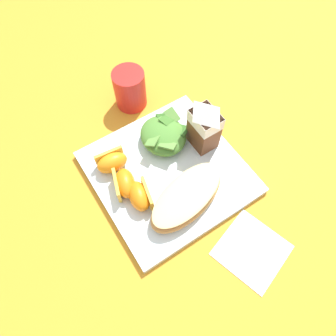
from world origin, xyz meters
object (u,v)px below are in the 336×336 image
object	(u,v)px
milk_carton	(205,125)
orange_wedge_rear	(140,196)
white_plate	(168,172)
green_salad_pile	(163,135)
cheesy_pizza_bread	(187,197)
paper_napkin	(252,250)
orange_wedge_front	(112,162)
orange_wedge_middle	(125,183)
drinking_red_cup	(130,89)

from	to	relation	value
milk_carton	orange_wedge_rear	world-z (taller)	milk_carton
white_plate	milk_carton	bearing A→B (deg)	100.76
green_salad_pile	cheesy_pizza_bread	bearing A→B (deg)	-15.06
milk_carton	paper_napkin	bearing A→B (deg)	-13.26
green_salad_pile	orange_wedge_front	world-z (taller)	green_salad_pile
orange_wedge_front	green_salad_pile	bearing A→B (deg)	88.88
orange_wedge_middle	white_plate	bearing A→B (deg)	82.04
white_plate	orange_wedge_rear	distance (m)	0.09
milk_carton	orange_wedge_front	xyz separation A→B (m)	(-0.05, -0.18, -0.04)
milk_carton	paper_napkin	xyz separation A→B (m)	(0.23, -0.05, -0.07)
orange_wedge_front	orange_wedge_rear	world-z (taller)	same
white_plate	orange_wedge_middle	distance (m)	0.09
cheesy_pizza_bread	orange_wedge_front	world-z (taller)	orange_wedge_front
milk_carton	drinking_red_cup	bearing A→B (deg)	-160.93
white_plate	orange_wedge_middle	bearing A→B (deg)	-97.96
paper_napkin	drinking_red_cup	size ratio (longest dim) A/B	1.25
white_plate	milk_carton	distance (m)	0.12
orange_wedge_middle	paper_napkin	distance (m)	0.26
paper_napkin	milk_carton	bearing A→B (deg)	166.74
green_salad_pile	orange_wedge_middle	world-z (taller)	green_salad_pile
drinking_red_cup	paper_napkin	bearing A→B (deg)	1.34
cheesy_pizza_bread	drinking_red_cup	distance (m)	0.28
white_plate	orange_wedge_front	world-z (taller)	orange_wedge_front
green_salad_pile	orange_wedge_front	xyz separation A→B (m)	(-0.00, -0.12, -0.00)
paper_napkin	white_plate	bearing A→B (deg)	-168.79
milk_carton	orange_wedge_middle	bearing A→B (deg)	-88.21
cheesy_pizza_bread	orange_wedge_rear	size ratio (longest dim) A/B	2.77
orange_wedge_front	drinking_red_cup	bearing A→B (deg)	138.86
white_plate	orange_wedge_front	bearing A→B (deg)	-127.25
orange_wedge_rear	drinking_red_cup	size ratio (longest dim) A/B	0.75
green_salad_pile	paper_napkin	world-z (taller)	green_salad_pile
white_plate	green_salad_pile	bearing A→B (deg)	154.56
orange_wedge_front	paper_napkin	xyz separation A→B (m)	(0.28, 0.13, -0.03)
cheesy_pizza_bread	paper_napkin	xyz separation A→B (m)	(0.14, 0.05, -0.03)
milk_carton	paper_napkin	distance (m)	0.25
cheesy_pizza_bread	milk_carton	world-z (taller)	milk_carton
green_salad_pile	orange_wedge_middle	bearing A→B (deg)	-66.72
green_salad_pile	orange_wedge_rear	world-z (taller)	green_salad_pile
cheesy_pizza_bread	orange_wedge_rear	xyz separation A→B (m)	(-0.05, -0.07, 0.00)
orange_wedge_rear	green_salad_pile	bearing A→B (deg)	129.44
orange_wedge_rear	paper_napkin	distance (m)	0.22
paper_napkin	orange_wedge_rear	bearing A→B (deg)	-147.29
paper_napkin	green_salad_pile	bearing A→B (deg)	-177.61
orange_wedge_front	orange_wedge_rear	bearing A→B (deg)	5.85
white_plate	green_salad_pile	size ratio (longest dim) A/B	2.75
green_salad_pile	orange_wedge_front	distance (m)	0.12
orange_wedge_front	drinking_red_cup	size ratio (longest dim) A/B	0.72
milk_carton	orange_wedge_rear	xyz separation A→B (m)	(0.04, -0.17, -0.04)
green_salad_pile	drinking_red_cup	distance (m)	0.14
white_plate	paper_napkin	bearing A→B (deg)	11.21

